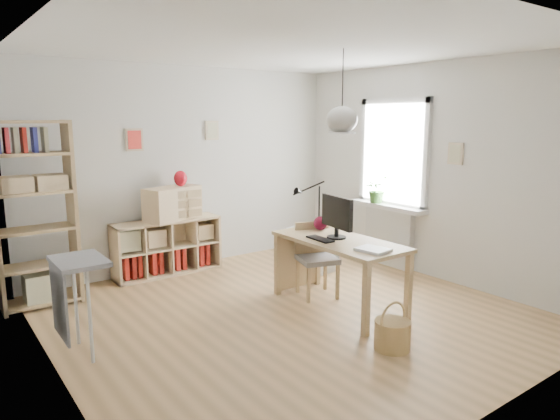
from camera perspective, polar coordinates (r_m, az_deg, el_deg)
ground at (r=5.34m, az=1.06°, el=-11.76°), size 4.50×4.50×0.00m
room_shell at (r=5.18m, az=7.09°, el=10.20°), size 4.50×4.50×4.50m
window_unit at (r=6.93m, az=12.89°, el=6.34°), size 0.07×1.16×1.46m
radiator at (r=7.07m, az=12.32°, el=-3.00°), size 0.10×0.80×0.80m
windowsill at (r=6.95m, az=12.18°, el=0.39°), size 0.22×1.20×0.06m
desk at (r=5.36m, az=6.76°, el=-4.33°), size 0.70×1.50×0.75m
cube_shelf at (r=6.74m, az=-13.04°, el=-4.59°), size 1.40×0.38×0.72m
tall_bookshelf at (r=5.88m, az=-26.36°, el=0.27°), size 0.80×0.38×2.00m
side_table at (r=4.58m, az=-22.68°, el=-7.50°), size 0.40×0.55×0.85m
chair at (r=5.75m, az=4.09°, el=-5.10°), size 0.52×0.52×0.84m
wicker_basket at (r=4.65m, az=12.72°, el=-13.61°), size 0.32×0.32×0.44m
storage_chest at (r=6.71m, az=3.67°, el=-5.31°), size 0.68×0.74×0.60m
monitor at (r=5.34m, az=6.52°, el=-0.55°), size 0.21×0.52×0.45m
keyboard at (r=5.30m, az=4.61°, el=-3.32°), size 0.15×0.35×0.02m
task_lamp at (r=5.72m, az=3.14°, el=1.19°), size 0.48×0.18×0.51m
yarn_ball at (r=5.74m, az=4.64°, el=-1.51°), size 0.16×0.16×0.16m
paper_tray at (r=4.92m, az=10.58°, el=-4.49°), size 0.28×0.33×0.03m
drawer_chest at (r=6.62m, az=-12.18°, el=0.77°), size 0.81×0.55×0.42m
red_vase at (r=6.62m, az=-11.31°, el=3.56°), size 0.17×0.17×0.21m
potted_plant at (r=7.03m, az=10.97°, el=2.34°), size 0.41×0.37×0.37m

